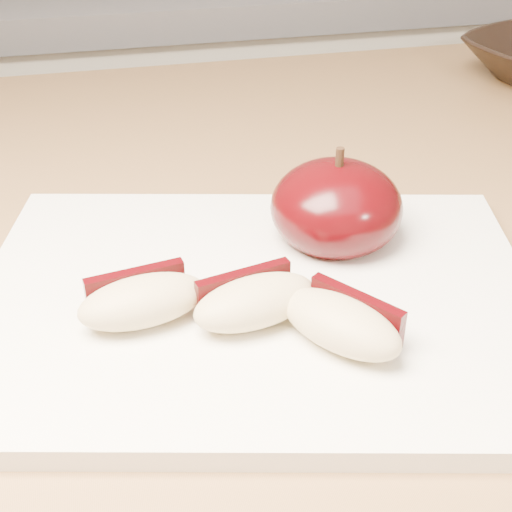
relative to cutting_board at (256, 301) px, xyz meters
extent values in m
cube|color=silver|center=(0.02, 0.83, -0.46)|extent=(2.40, 0.60, 0.90)
cube|color=olive|center=(0.02, 0.13, -0.03)|extent=(1.64, 0.64, 0.04)
cube|color=white|center=(0.00, 0.00, 0.00)|extent=(0.37, 0.30, 0.01)
ellipsoid|color=black|center=(0.06, 0.05, 0.03)|extent=(0.10, 0.10, 0.06)
cylinder|color=black|center=(0.06, 0.05, 0.06)|extent=(0.01, 0.01, 0.01)
ellipsoid|color=tan|center=(-0.06, -0.01, 0.02)|extent=(0.07, 0.05, 0.03)
cube|color=black|center=(-0.07, 0.00, 0.02)|extent=(0.06, 0.02, 0.02)
ellipsoid|color=tan|center=(-0.01, -0.03, 0.02)|extent=(0.08, 0.05, 0.03)
cube|color=black|center=(-0.01, -0.01, 0.02)|extent=(0.06, 0.02, 0.02)
ellipsoid|color=tan|center=(0.03, -0.05, 0.02)|extent=(0.07, 0.08, 0.03)
cube|color=black|center=(0.04, -0.04, 0.02)|extent=(0.04, 0.05, 0.02)
camera|label=1|loc=(-0.07, -0.32, 0.25)|focal=50.00mm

